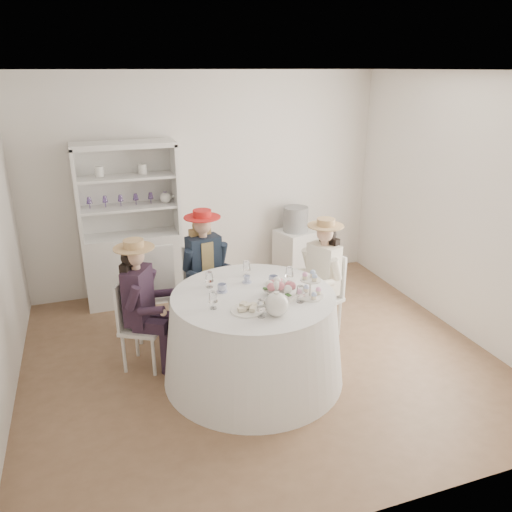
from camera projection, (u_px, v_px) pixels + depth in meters
name	position (u px, v px, depth m)	size (l,w,h in m)	color
ground	(259.00, 357.00, 5.00)	(4.50, 4.50, 0.00)	brown
ceiling	(260.00, 70.00, 4.04)	(4.50, 4.50, 0.00)	white
wall_back	(207.00, 183.00, 6.29)	(4.50, 4.50, 0.00)	white
wall_front	(380.00, 333.00, 2.75)	(4.50, 4.50, 0.00)	white
wall_right	(463.00, 208.00, 5.20)	(4.50, 4.50, 0.00)	white
tea_table	(253.00, 336.00, 4.56)	(1.66, 1.66, 0.84)	white
hutch	(133.00, 247.00, 6.01)	(1.28, 0.78, 1.94)	silver
side_table	(295.00, 255.00, 6.77)	(0.44, 0.44, 0.68)	silver
hatbox	(296.00, 219.00, 6.59)	(0.33, 0.33, 0.33)	black
guest_left	(141.00, 298.00, 4.61)	(0.55, 0.50, 1.29)	silver
guest_mid	(205.00, 264.00, 5.30)	(0.51, 0.54, 1.35)	silver
guest_right	(322.00, 271.00, 5.18)	(0.54, 0.49, 1.30)	silver
spare_chair	(154.00, 288.00, 5.17)	(0.47, 0.47, 1.08)	silver
teacup_a	(222.00, 288.00, 4.45)	(0.09, 0.09, 0.07)	white
teacup_b	(247.00, 280.00, 4.64)	(0.06, 0.06, 0.06)	white
teacup_c	(273.00, 280.00, 4.61)	(0.09, 0.09, 0.07)	white
flower_bowl	(275.00, 293.00, 4.38)	(0.20, 0.20, 0.05)	white
flower_arrangement	(279.00, 286.00, 4.35)	(0.20, 0.21, 0.08)	#D26978
table_teapot	(277.00, 304.00, 4.02)	(0.28, 0.20, 0.21)	white
sandwich_plate	(247.00, 309.00, 4.11)	(0.28, 0.28, 0.06)	white
cupcake_stand	(310.00, 288.00, 4.34)	(0.24, 0.24, 0.23)	white
stemware_set	(253.00, 287.00, 4.38)	(0.89, 0.92, 0.15)	white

